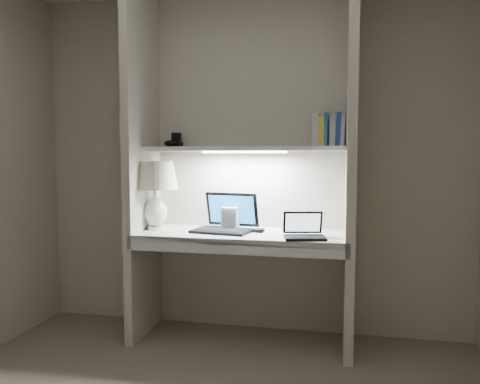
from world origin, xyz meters
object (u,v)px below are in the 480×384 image
(speaker, at_px, (230,219))
(book_row, at_px, (328,131))
(laptop_netbook, at_px, (304,232))
(laptop_main, at_px, (226,222))
(table_lamp, at_px, (155,183))

(speaker, height_order, book_row, book_row)
(laptop_netbook, bearing_deg, laptop_main, 150.01)
(speaker, bearing_deg, laptop_main, -104.60)
(table_lamp, relative_size, laptop_netbook, 1.66)
(table_lamp, height_order, laptop_netbook, table_lamp)
(speaker, xyz_separation_m, book_row, (0.68, 0.10, 0.63))
(laptop_netbook, bearing_deg, book_row, 55.71)
(laptop_netbook, relative_size, book_row, 1.27)
(table_lamp, xyz_separation_m, laptop_netbook, (1.08, -0.15, -0.29))
(table_lamp, bearing_deg, laptop_main, 4.30)
(table_lamp, xyz_separation_m, speaker, (0.53, 0.09, -0.25))
(laptop_main, bearing_deg, laptop_netbook, -8.19)
(laptop_main, bearing_deg, speaker, 81.71)
(laptop_netbook, distance_m, speaker, 0.60)
(laptop_netbook, height_order, book_row, book_row)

